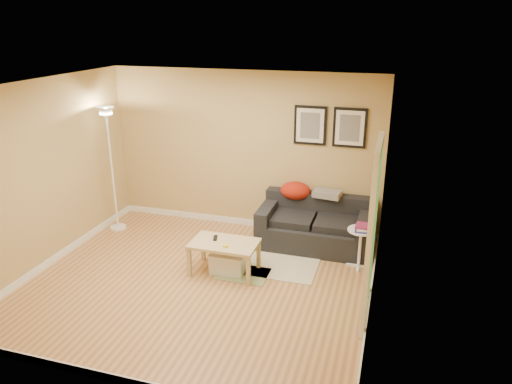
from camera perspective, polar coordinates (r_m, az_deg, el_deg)
floor at (r=6.61m, az=-6.82°, el=-10.56°), size 4.50×4.50×0.00m
ceiling at (r=5.75m, az=-7.89°, el=12.38°), size 4.50×4.50×0.00m
wall_back at (r=7.84m, az=-1.44°, el=4.87°), size 4.50×0.00×4.50m
wall_front at (r=4.46m, az=-17.75°, el=-8.30°), size 4.50×0.00×4.50m
wall_left at (r=7.23m, az=-23.87°, el=1.83°), size 0.00×4.00×4.00m
wall_right at (r=5.58m, az=14.39°, el=-2.16°), size 0.00×4.00×4.00m
baseboard_back at (r=8.24m, az=-1.39°, el=-3.57°), size 4.50×0.02×0.10m
baseboard_front at (r=5.16m, az=-16.14°, el=-20.60°), size 4.50×0.02×0.10m
baseboard_left at (r=7.67m, az=-22.52°, el=-7.07°), size 0.02×4.00×0.10m
baseboard_right at (r=6.14m, az=13.28°, el=-13.02°), size 0.02×4.00×0.10m
sofa at (r=7.42m, az=7.02°, el=-3.74°), size 1.70×0.90×0.75m
red_throw at (r=7.61m, az=4.72°, el=0.15°), size 0.48×0.36×0.28m
plaid_throw at (r=7.50m, az=8.48°, el=-0.21°), size 0.45×0.32×0.10m
framed_print_left at (r=7.44m, az=6.47°, el=7.89°), size 0.50×0.04×0.60m
framed_print_right at (r=7.36m, az=11.11°, el=7.51°), size 0.50×0.04×0.60m
area_rug at (r=6.98m, az=2.12°, el=-8.58°), size 1.25×0.85×0.01m
green_runner at (r=6.74m, az=-1.55°, el=-9.69°), size 0.70×0.50×0.01m
coffee_table at (r=6.70m, az=-3.77°, el=-7.75°), size 1.03×0.79×0.46m
remote_control at (r=6.71m, az=-4.87°, el=-5.46°), size 0.09×0.17×0.02m
tape_roll at (r=6.46m, az=-3.62°, el=-6.42°), size 0.07×0.07×0.03m
storage_bin at (r=6.74m, az=-3.29°, el=-8.33°), size 0.48×0.35×0.30m
side_table at (r=6.95m, az=12.25°, el=-6.57°), size 0.38×0.38×0.58m
book_stack at (r=6.79m, az=12.59°, el=-4.14°), size 0.23×0.28×0.08m
floor_lamp at (r=8.11m, az=-16.73°, el=2.15°), size 0.27×0.27×2.06m
doorway at (r=5.55m, az=13.54°, el=-5.30°), size 0.12×1.01×2.13m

